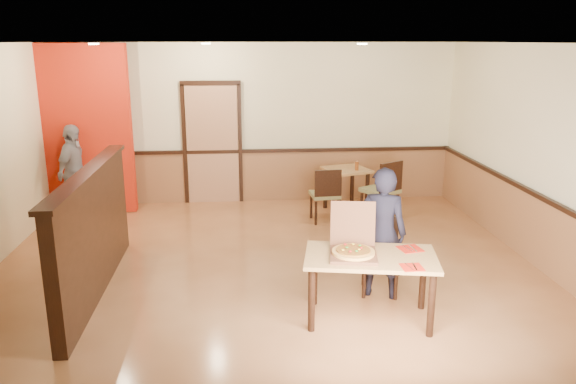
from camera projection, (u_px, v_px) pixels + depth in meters
name	position (u px, v px, depth m)	size (l,w,h in m)	color
floor	(269.00, 277.00, 6.93)	(7.00, 7.00, 0.00)	#C47E4C
ceiling	(267.00, 43.00, 6.19)	(7.00, 7.00, 0.00)	black
wall_back	(257.00, 124.00, 9.92)	(7.00, 7.00, 0.00)	#FCF5C5
wall_right	(554.00, 161.00, 6.85)	(7.00, 7.00, 0.00)	#FCF5C5
wainscot_back	(258.00, 176.00, 10.14)	(7.00, 0.04, 0.90)	#92603A
chair_rail_back	(258.00, 151.00, 10.00)	(7.00, 0.06, 0.06)	black
wainscot_right	(542.00, 235.00, 7.10)	(0.04, 7.00, 0.90)	#92603A
chair_rail_right	(545.00, 199.00, 6.97)	(0.06, 7.00, 0.06)	black
back_door	(213.00, 144.00, 9.91)	(0.90, 0.06, 2.10)	tan
booth_partition	(94.00, 231.00, 6.37)	(0.20, 3.10, 1.44)	black
red_accent_panel	(82.00, 130.00, 9.20)	(1.60, 0.20, 2.78)	red
spot_a	(94.00, 44.00, 7.74)	(0.14, 0.14, 0.02)	beige
spot_b	(206.00, 44.00, 8.53)	(0.14, 0.14, 0.02)	beige
spot_c	(362.00, 44.00, 7.76)	(0.14, 0.14, 0.02)	beige
main_table	(370.00, 265.00, 5.74)	(1.45, 0.99, 0.71)	tan
diner_chair	(380.00, 252.00, 6.46)	(0.51, 0.51, 0.86)	olive
side_chair_left	(326.00, 193.00, 8.90)	(0.47, 0.47, 0.89)	olive
side_chair_right	(383.00, 188.00, 8.97)	(0.67, 0.67, 0.99)	olive
side_table	(346.00, 179.00, 9.51)	(0.86, 0.86, 0.73)	tan
diner	(382.00, 233.00, 6.25)	(0.55, 0.36, 1.51)	black
passerby	(74.00, 172.00, 9.06)	(0.91, 0.38, 1.54)	gray
pizza_box	(353.00, 249.00, 5.71)	(0.55, 0.62, 0.49)	brown
pizza	(353.00, 252.00, 5.66)	(0.43, 0.43, 0.03)	#E8AE54
napkin_near	(412.00, 267.00, 5.41)	(0.21, 0.21, 0.01)	red
napkin_far	(410.00, 249.00, 5.88)	(0.27, 0.27, 0.01)	red
condiment	(357.00, 166.00, 9.33)	(0.06, 0.06, 0.15)	brown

